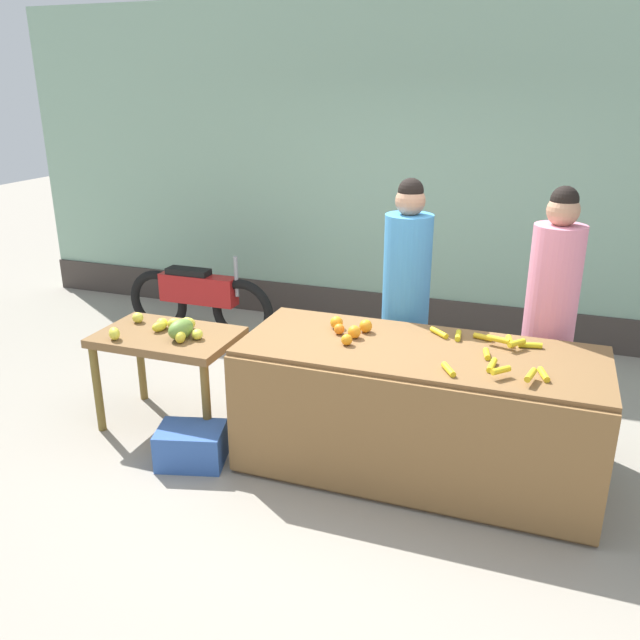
# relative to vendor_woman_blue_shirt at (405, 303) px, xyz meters

# --- Properties ---
(ground_plane) EXTENTS (24.00, 24.00, 0.00)m
(ground_plane) POSITION_rel_vendor_woman_blue_shirt_xyz_m (-0.25, -0.69, -0.92)
(ground_plane) COLOR gray
(market_wall_back) EXTENTS (9.04, 0.23, 3.21)m
(market_wall_back) POSITION_rel_vendor_woman_blue_shirt_xyz_m (-0.25, 1.99, 0.66)
(market_wall_back) COLOR #8CB299
(market_wall_back) RESTS_ON ground
(fruit_stall_counter) EXTENTS (2.26, 0.91, 0.87)m
(fruit_stall_counter) POSITION_rel_vendor_woman_blue_shirt_xyz_m (0.25, -0.71, -0.48)
(fruit_stall_counter) COLOR brown
(fruit_stall_counter) RESTS_ON ground
(side_table_wooden) EXTENTS (1.00, 0.64, 0.73)m
(side_table_wooden) POSITION_rel_vendor_woman_blue_shirt_xyz_m (-1.59, -0.69, -0.29)
(side_table_wooden) COLOR brown
(side_table_wooden) RESTS_ON ground
(banana_bunch_pile) EXTENTS (0.78, 0.72, 0.07)m
(banana_bunch_pile) POSITION_rel_vendor_woman_blue_shirt_xyz_m (0.69, -0.66, -0.02)
(banana_bunch_pile) COLOR gold
(banana_bunch_pile) RESTS_ON fruit_stall_counter
(orange_pile) EXTENTS (0.29, 0.34, 0.09)m
(orange_pile) POSITION_rel_vendor_woman_blue_shirt_xyz_m (-0.24, -0.61, -0.01)
(orange_pile) COLOR orange
(orange_pile) RESTS_ON fruit_stall_counter
(mango_papaya_pile) EXTENTS (0.71, 0.48, 0.14)m
(mango_papaya_pile) POSITION_rel_vendor_woman_blue_shirt_xyz_m (-1.53, -0.71, -0.14)
(mango_papaya_pile) COLOR gold
(mango_papaya_pile) RESTS_ON side_table_wooden
(vendor_woman_blue_shirt) EXTENTS (0.34, 0.34, 1.82)m
(vendor_woman_blue_shirt) POSITION_rel_vendor_woman_blue_shirt_xyz_m (0.00, 0.00, 0.00)
(vendor_woman_blue_shirt) COLOR #33333D
(vendor_woman_blue_shirt) RESTS_ON ground
(vendor_woman_pink_shirt) EXTENTS (0.34, 0.34, 1.82)m
(vendor_woman_pink_shirt) POSITION_rel_vendor_woman_blue_shirt_xyz_m (1.00, -0.01, -0.00)
(vendor_woman_pink_shirt) COLOR #33333D
(vendor_woman_pink_shirt) RESTS_ON ground
(parked_motorcycle) EXTENTS (1.60, 0.18, 0.88)m
(parked_motorcycle) POSITION_rel_vendor_woman_blue_shirt_xyz_m (-2.29, 0.96, -0.52)
(parked_motorcycle) COLOR black
(parked_motorcycle) RESTS_ON ground
(produce_crate) EXTENTS (0.51, 0.42, 0.26)m
(produce_crate) POSITION_rel_vendor_woman_blue_shirt_xyz_m (-1.18, -1.13, -0.79)
(produce_crate) COLOR #3359A5
(produce_crate) RESTS_ON ground
(produce_sack) EXTENTS (0.47, 0.46, 0.46)m
(produce_sack) POSITION_rel_vendor_woman_blue_shirt_xyz_m (-0.84, 0.21, -0.69)
(produce_sack) COLOR tan
(produce_sack) RESTS_ON ground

